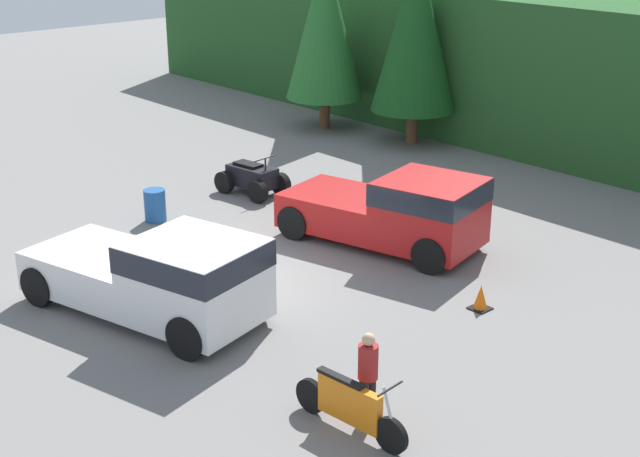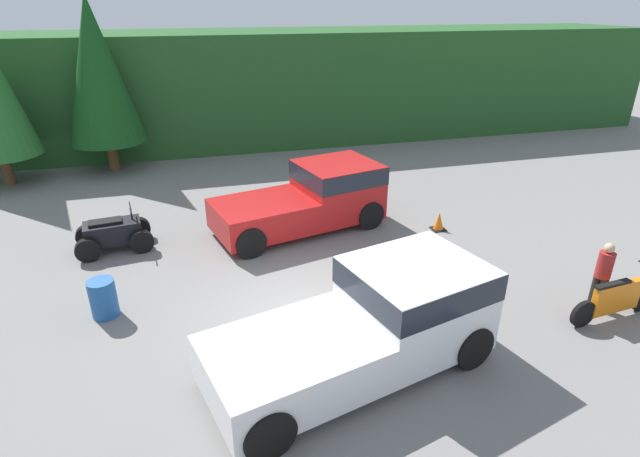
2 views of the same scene
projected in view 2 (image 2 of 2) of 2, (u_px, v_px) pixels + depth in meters
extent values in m
plane|color=slate|center=(299.00, 312.00, 11.26)|extent=(80.00, 80.00, 0.00)
cube|color=#235123|center=(223.00, 87.00, 24.22)|extent=(44.00, 6.00, 5.10)
cylinder|color=brown|center=(7.00, 170.00, 18.84)|extent=(0.39, 0.39, 1.17)
cylinder|color=brown|center=(113.00, 156.00, 20.44)|extent=(0.40, 0.40, 1.21)
cone|color=#144719|center=(97.00, 71.00, 19.03)|extent=(2.96, 2.96, 5.51)
cube|color=red|center=(337.00, 189.00, 15.51)|extent=(2.72, 2.63, 1.66)
cube|color=#1E232D|center=(338.00, 172.00, 15.28)|extent=(2.74, 2.65, 0.53)
cube|color=red|center=(263.00, 216.00, 14.57)|extent=(3.21, 2.75, 0.87)
cylinder|color=black|center=(337.00, 195.00, 16.81)|extent=(0.92, 0.48, 0.88)
cylinder|color=black|center=(370.00, 215.00, 15.23)|extent=(0.92, 0.48, 0.88)
cylinder|color=black|center=(226.00, 217.00, 15.09)|extent=(0.92, 0.48, 0.88)
cylinder|color=black|center=(250.00, 242.00, 13.52)|extent=(0.92, 0.48, 0.88)
cube|color=white|center=(414.00, 302.00, 9.69)|extent=(2.87, 2.68, 1.66)
cube|color=#1E232D|center=(417.00, 278.00, 9.47)|extent=(2.90, 2.70, 0.53)
cube|color=white|center=(292.00, 364.00, 8.66)|extent=(3.39, 2.81, 0.87)
cylinder|color=black|center=(406.00, 297.00, 11.03)|extent=(0.92, 0.49, 0.88)
cylinder|color=black|center=(472.00, 346.00, 9.46)|extent=(0.92, 0.49, 0.88)
cylinder|color=black|center=(224.00, 359.00, 9.13)|extent=(0.92, 0.49, 0.88)
cylinder|color=black|center=(268.00, 433.00, 7.57)|extent=(0.92, 0.49, 0.88)
cylinder|color=black|center=(583.00, 314.00, 10.66)|extent=(0.63, 0.16, 0.62)
cube|color=orange|center=(616.00, 297.00, 10.84)|extent=(1.28, 0.27, 0.70)
cube|color=black|center=(613.00, 284.00, 10.61)|extent=(0.94, 0.22, 0.06)
cylinder|color=black|center=(139.00, 228.00, 14.63)|extent=(0.67, 0.30, 0.65)
cylinder|color=black|center=(142.00, 242.00, 13.82)|extent=(0.67, 0.30, 0.65)
cylinder|color=black|center=(88.00, 236.00, 14.14)|extent=(0.67, 0.30, 0.65)
cylinder|color=black|center=(88.00, 250.00, 13.34)|extent=(0.67, 0.30, 0.65)
cube|color=black|center=(113.00, 232.00, 13.89)|extent=(1.58, 0.94, 0.59)
cylinder|color=black|center=(131.00, 213.00, 13.89)|extent=(0.06, 0.06, 0.35)
cylinder|color=black|center=(130.00, 208.00, 13.82)|extent=(0.15, 0.91, 0.04)
cube|color=black|center=(105.00, 222.00, 13.70)|extent=(0.91, 0.54, 0.08)
cylinder|color=black|center=(594.00, 290.00, 11.36)|extent=(0.19, 0.19, 0.81)
cylinder|color=black|center=(601.00, 294.00, 11.20)|extent=(0.19, 0.19, 0.81)
cylinder|color=maroon|center=(605.00, 265.00, 10.98)|extent=(0.37, 0.37, 0.61)
sphere|color=tan|center=(610.00, 248.00, 10.81)|extent=(0.24, 0.24, 0.22)
cube|color=black|center=(438.00, 229.00, 15.32)|extent=(0.42, 0.42, 0.03)
cone|color=orange|center=(439.00, 221.00, 15.21)|extent=(0.32, 0.32, 0.55)
cylinder|color=#1E5193|center=(103.00, 298.00, 10.98)|extent=(0.58, 0.58, 0.88)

